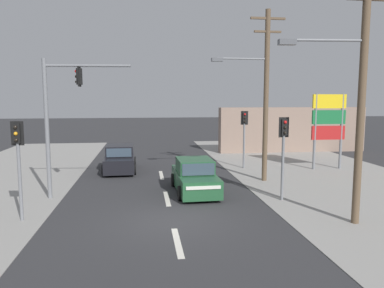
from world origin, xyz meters
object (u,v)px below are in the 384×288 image
traffic_signal_mast (59,110)px  sedan_oncoming_mid (120,159)px  utility_pole_midground_right (263,90)px  shopping_plaza_sign (329,121)px  utility_pole_foreground_right (358,88)px  pedestal_signal_left_kerb (18,154)px  sedan_crossing_left (195,177)px  pedestal_signal_far_median (244,130)px  pedestal_signal_right_kerb (283,144)px

traffic_signal_mast → sedan_oncoming_mid: bearing=70.5°
traffic_signal_mast → sedan_oncoming_mid: 7.06m
utility_pole_midground_right → shopping_plaza_sign: size_ratio=1.91×
utility_pole_foreground_right → shopping_plaza_sign: size_ratio=1.88×
traffic_signal_mast → pedestal_signal_left_kerb: traffic_signal_mast is taller
utility_pole_midground_right → sedan_crossing_left: (-3.82, -1.88, -4.04)m
utility_pole_midground_right → pedestal_signal_left_kerb: size_ratio=2.46×
traffic_signal_mast → pedestal_signal_left_kerb: bearing=-105.2°
utility_pole_midground_right → traffic_signal_mast: 9.97m
pedestal_signal_left_kerb → pedestal_signal_far_median: bearing=39.7°
utility_pole_midground_right → pedestal_signal_left_kerb: utility_pole_midground_right is taller
utility_pole_midground_right → shopping_plaza_sign: utility_pole_midground_right is taller
utility_pole_midground_right → sedan_oncoming_mid: 9.37m
utility_pole_midground_right → sedan_crossing_left: bearing=-153.8°
utility_pole_foreground_right → sedan_oncoming_mid: utility_pole_foreground_right is taller
sedan_oncoming_mid → pedestal_signal_far_median: bearing=-1.5°
sedan_oncoming_mid → utility_pole_midground_right: bearing=-26.4°
shopping_plaza_sign → sedan_oncoming_mid: shopping_plaza_sign is taller
pedestal_signal_left_kerb → pedestal_signal_far_median: 13.64m
utility_pole_midground_right → sedan_oncoming_mid: (-7.57, 3.76, -4.04)m
pedestal_signal_far_median → pedestal_signal_left_kerb: bearing=-140.3°
pedestal_signal_left_kerb → sedan_oncoming_mid: bearing=71.9°
pedestal_signal_right_kerb → pedestal_signal_far_median: 7.36m
utility_pole_foreground_right → sedan_oncoming_mid: (-8.56, 10.69, -3.98)m
utility_pole_foreground_right → pedestal_signal_far_median: (-0.98, 10.49, -2.26)m
utility_pole_midground_right → pedestal_signal_far_median: utility_pole_midground_right is taller
utility_pole_foreground_right → shopping_plaza_sign: utility_pole_foreground_right is taller
pedestal_signal_far_median → utility_pole_foreground_right: bearing=-84.7°
traffic_signal_mast → utility_pole_foreground_right: bearing=-23.9°
traffic_signal_mast → shopping_plaza_sign: (14.69, 4.87, -0.85)m
pedestal_signal_left_kerb → shopping_plaza_sign: 17.36m
utility_pole_midground_right → pedestal_signal_right_kerb: bearing=-94.9°
pedestal_signal_left_kerb → pedestal_signal_right_kerb: bearing=7.6°
pedestal_signal_far_median → shopping_plaza_sign: (5.00, -0.90, 0.57)m
sedan_crossing_left → utility_pole_foreground_right: bearing=-46.4°
pedestal_signal_right_kerb → sedan_oncoming_mid: size_ratio=0.83×
shopping_plaza_sign → sedan_oncoming_mid: bearing=175.0°
pedestal_signal_left_kerb → sedan_oncoming_mid: 9.53m
utility_pole_foreground_right → sedan_oncoming_mid: bearing=128.7°
utility_pole_midground_right → sedan_oncoming_mid: size_ratio=2.05×
sedan_oncoming_mid → pedestal_signal_left_kerb: bearing=-108.1°
pedestal_signal_left_kerb → sedan_crossing_left: bearing=26.2°
utility_pole_midground_right → pedestal_signal_far_median: 4.25m
traffic_signal_mast → pedestal_signal_far_median: bearing=30.8°
traffic_signal_mast → sedan_crossing_left: bearing=3.2°
traffic_signal_mast → pedestal_signal_far_median: (9.69, 5.77, -1.42)m
utility_pole_foreground_right → sedan_oncoming_mid: 14.26m
pedestal_signal_right_kerb → sedan_crossing_left: pedestal_signal_right_kerb is taller
pedestal_signal_right_kerb → sedan_oncoming_mid: (-7.24, 7.55, -1.71)m
sedan_crossing_left → sedan_oncoming_mid: bearing=123.7°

